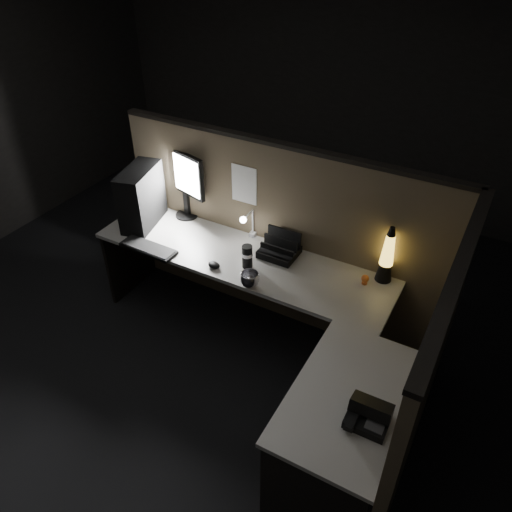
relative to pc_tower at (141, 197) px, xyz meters
The scene contains 17 objects.
floor 1.57m from the pc_tower, 30.39° to the right, with size 6.00×6.00×0.00m, color black.
room_shell 1.40m from the pc_tower, 30.39° to the right, with size 6.00×6.00×6.00m.
partition_back 1.13m from the pc_tower, 15.97° to the left, with size 2.66×0.06×1.50m, color brown.
partition_right 2.46m from the pc_tower, 12.36° to the right, with size 0.06×1.66×1.50m, color brown.
desk 1.36m from the pc_tower, 16.64° to the right, with size 2.60×1.60×0.73m.
pc_tower is the anchor object (origin of this frame).
monitor 0.37m from the pc_tower, 48.79° to the left, with size 0.43×0.19×0.56m.
keyboard 0.45m from the pc_tower, 47.12° to the right, with size 0.45×0.15×0.02m, color black.
mouse 0.88m from the pc_tower, 15.75° to the right, with size 0.10×0.07×0.04m, color black.
clip_lamp 0.89m from the pc_tower, 11.91° to the left, with size 0.05×0.20×0.25m.
organizer 1.18m from the pc_tower, ahead, with size 0.27×0.24×0.20m.
lava_lamp 1.93m from the pc_tower, ahead, with size 0.11×0.11×0.43m.
travel_mug 1.04m from the pc_tower, ahead, with size 0.08×0.08×0.18m, color black.
steel_mug 1.19m from the pc_tower, 14.02° to the right, with size 0.13×0.13×0.10m, color #BBBBC2.
figurine 1.83m from the pc_tower, ahead, with size 0.05×0.05×0.05m, color orange.
pinned_paper 0.85m from the pc_tower, 19.05° to the left, with size 0.21×0.00×0.30m, color white.
desk_phone 2.39m from the pc_tower, 22.97° to the right, with size 0.21×0.23×0.13m.
Camera 1 is at (1.39, -1.94, 2.90)m, focal length 35.00 mm.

